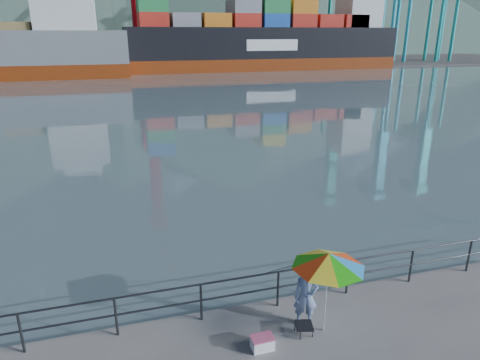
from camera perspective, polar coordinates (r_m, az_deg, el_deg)
The scene contains 10 objects.
harbor_water at distance 137.24m, azimuth -16.01°, elevation 15.58°, with size 500.00×280.00×0.00m, color slate.
far_dock at distance 101.06m, azimuth -9.64°, elevation 15.02°, with size 200.00×40.00×0.40m, color #514F4C.
guardrail at distance 11.03m, azimuth 0.07°, elevation -15.04°, with size 22.00×0.06×1.03m.
container_stacks at distance 107.29m, azimuth 3.95°, elevation 16.84°, with size 58.00×8.40×7.80m.
fisherman at distance 10.63m, azimuth 8.76°, elevation -15.07°, with size 0.57×0.37×1.56m, color navy.
beach_umbrella at distance 9.93m, azimuth 11.73°, elevation -10.44°, with size 2.00×2.00×2.06m.
folding_stool at distance 10.70m, azimuth 8.50°, elevation -19.04°, with size 0.49×0.49×0.26m.
cooler_bag at distance 10.22m, azimuth 3.00°, elevation -20.93°, with size 0.49×0.32×0.28m, color white.
fishing_rod at distance 11.87m, azimuth 5.42°, elevation -15.43°, with size 0.02×0.02×2.22m, color black.
container_ship at distance 87.70m, azimuth 4.36°, elevation 18.50°, with size 52.88×8.81×18.10m.
Camera 1 is at (-2.61, -7.05, 6.71)m, focal length 32.00 mm.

